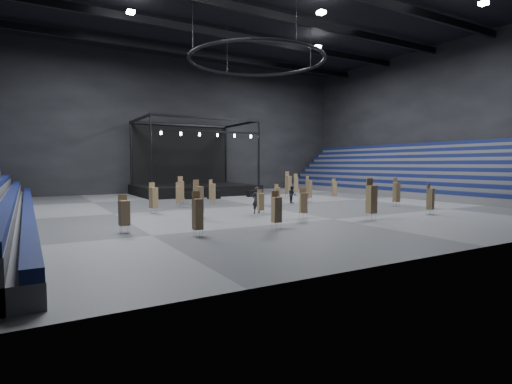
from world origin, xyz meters
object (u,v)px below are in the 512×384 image
chair_stack_0 (288,184)px  chair_stack_10 (153,197)px  chair_stack_15 (276,209)px  flight_case_left (191,196)px  chair_stack_17 (261,201)px  flight_case_mid (214,195)px  crew_member (292,194)px  chair_stack_12 (309,189)px  chair_stack_3 (198,199)px  chair_stack_9 (303,202)px  chair_stack_16 (277,194)px  chair_stack_6 (212,192)px  chair_stack_4 (371,198)px  chair_stack_11 (396,192)px  chair_stack_2 (430,198)px  chair_stack_13 (124,212)px  flight_case_right (252,193)px  chair_stack_14 (296,184)px  chair_stack_7 (181,190)px  chair_stack_8 (334,188)px  chair_stack_5 (178,194)px  chair_stack_1 (198,213)px  man_center (256,200)px  stage (192,183)px

chair_stack_0 → chair_stack_10: chair_stack_0 is taller
chair_stack_15 → flight_case_left: bearing=86.5°
flight_case_left → chair_stack_17: (-0.35, -15.42, 0.63)m
flight_case_mid → flight_case_left: bearing=159.1°
chair_stack_15 → crew_member: chair_stack_15 is taller
chair_stack_12 → chair_stack_3: bearing=-175.6°
chair_stack_10 → chair_stack_15: bearing=-86.6°
chair_stack_9 → chair_stack_16: bearing=91.6°
chair_stack_6 → chair_stack_3: bearing=-142.9°
crew_member → flight_case_left: bearing=52.5°
chair_stack_12 → chair_stack_17: size_ratio=1.34×
flight_case_mid → chair_stack_3: size_ratio=0.50×
chair_stack_4 → chair_stack_16: chair_stack_4 is taller
chair_stack_6 → chair_stack_11: chair_stack_11 is taller
chair_stack_0 → chair_stack_3: 18.93m
flight_case_left → chair_stack_2: (10.97, -21.40, 0.81)m
chair_stack_13 → crew_member: size_ratio=1.27×
flight_case_right → chair_stack_9: size_ratio=0.54×
chair_stack_2 → chair_stack_13: (-21.75, 3.03, -0.06)m
chair_stack_9 → chair_stack_14: (11.54, 16.94, 0.21)m
chair_stack_13 → chair_stack_16: bearing=20.8°
chair_stack_9 → chair_stack_17: chair_stack_9 is taller
chair_stack_6 → chair_stack_16: 6.12m
flight_case_right → chair_stack_3: chair_stack_3 is taller
chair_stack_10 → chair_stack_17: bearing=-53.4°
chair_stack_7 → chair_stack_8: chair_stack_7 is taller
flight_case_mid → chair_stack_7: chair_stack_7 is taller
chair_stack_13 → chair_stack_14: 28.93m
chair_stack_5 → chair_stack_7: (0.98, 2.08, 0.21)m
chair_stack_1 → chair_stack_13: (-3.07, 3.03, -0.09)m
chair_stack_10 → crew_member: size_ratio=1.43×
flight_case_right → chair_stack_2: bearing=-79.8°
chair_stack_11 → crew_member: bearing=137.7°
chair_stack_2 → chair_stack_15: (-13.80, 0.00, -0.03)m
chair_stack_16 → flight_case_left: bearing=121.1°
flight_case_right → chair_stack_13: bearing=-135.5°
chair_stack_0 → chair_stack_10: (-17.03, -6.66, -0.25)m
flight_case_left → chair_stack_17: chair_stack_17 is taller
chair_stack_9 → chair_stack_17: bearing=141.3°
flight_case_left → man_center: size_ratio=0.56×
chair_stack_4 → chair_stack_5: 16.63m
chair_stack_7 → chair_stack_3: bearing=-96.1°
chair_stack_11 → crew_member: size_ratio=1.53×
stage → chair_stack_8: bearing=-53.6°
chair_stack_6 → chair_stack_14: (13.07, 4.79, 0.14)m
chair_stack_12 → chair_stack_14: size_ratio=0.97×
chair_stack_0 → chair_stack_4: 18.17m
chair_stack_0 → chair_stack_12: size_ratio=1.16×
flight_case_mid → chair_stack_10: chair_stack_10 is taller
chair_stack_2 → stage: bearing=93.5°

